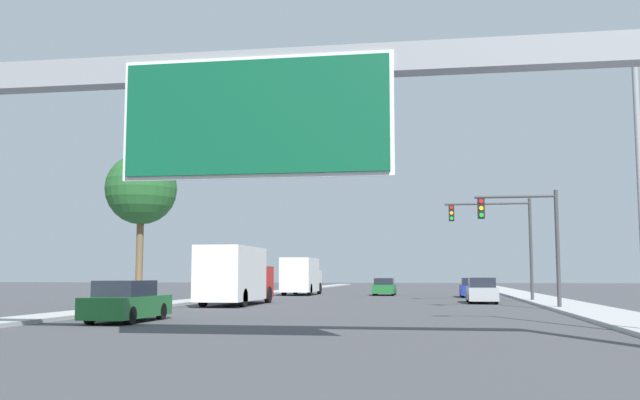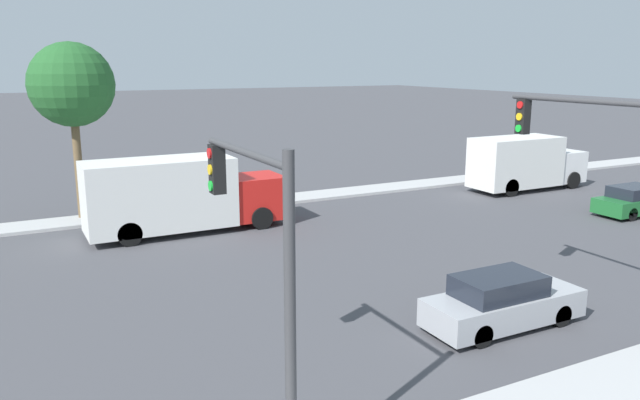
# 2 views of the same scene
# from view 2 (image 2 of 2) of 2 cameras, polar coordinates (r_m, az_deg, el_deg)

# --- Properties ---
(median_strip_left) EXTENTS (2.00, 120.00, 0.15)m
(median_strip_left) POSITION_cam_2_polar(r_m,az_deg,el_deg) (40.37, 13.40, 1.86)
(median_strip_left) COLOR #B2B2B2
(median_strip_left) RESTS_ON ground
(car_far_right) EXTENTS (1.77, 4.29, 1.43)m
(car_far_right) POSITION_cam_2_polar(r_m,az_deg,el_deg) (34.02, 26.87, -0.08)
(car_far_right) COLOR #1E662D
(car_far_right) RESTS_ON ground
(car_mid_left) EXTENTS (1.72, 4.69, 1.54)m
(car_mid_left) POSITION_cam_2_polar(r_m,az_deg,el_deg) (18.39, 16.32, -8.96)
(car_mid_left) COLOR #A5A8AD
(car_mid_left) RESTS_ON ground
(truck_box_primary) EXTENTS (2.49, 8.64, 3.28)m
(truck_box_primary) POSITION_cam_2_polar(r_m,az_deg,el_deg) (27.63, -12.76, 0.44)
(truck_box_primary) COLOR red
(truck_box_primary) RESTS_ON ground
(truck_box_secondary) EXTENTS (2.42, 7.32, 3.10)m
(truck_box_secondary) POSITION_cam_2_polar(r_m,az_deg,el_deg) (38.02, 18.19, 3.24)
(truck_box_secondary) COLOR white
(truck_box_secondary) RESTS_ON ground
(traffic_light_near_intersection) EXTENTS (4.09, 0.32, 5.94)m
(traffic_light_near_intersection) POSITION_cam_2_polar(r_m,az_deg,el_deg) (11.52, -5.53, -4.18)
(traffic_light_near_intersection) COLOR #3D3D3F
(traffic_light_near_intersection) RESTS_ON ground
(traffic_light_mid_block) EXTENTS (5.45, 0.32, 6.57)m
(traffic_light_mid_block) POSITION_cam_2_polar(r_m,az_deg,el_deg) (17.88, 25.11, 2.30)
(traffic_light_mid_block) COLOR #3D3D3F
(traffic_light_mid_block) RESTS_ON ground
(palm_tree_background) EXTENTS (3.81, 3.81, 8.21)m
(palm_tree_background) POSITION_cam_2_polar(r_m,az_deg,el_deg) (30.67, -21.76, 9.69)
(palm_tree_background) COLOR brown
(palm_tree_background) RESTS_ON ground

